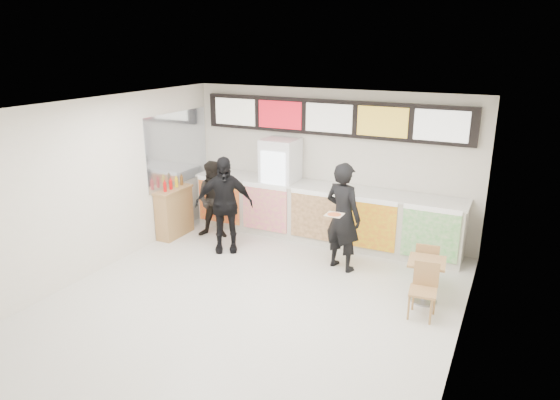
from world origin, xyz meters
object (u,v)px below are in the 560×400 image
Objects in this scene: customer_mid at (224,204)px; condiment_ledge at (174,212)px; customer_left at (215,200)px; cafe_table at (426,273)px; customer_main at (343,217)px; service_counter at (321,213)px; drinks_fridge at (280,187)px.

condiment_ledge is (-1.35, 0.20, -0.41)m from customer_mid.
cafe_table is (4.39, -0.87, -0.32)m from customer_left.
customer_main is 1.73m from cafe_table.
service_counter is at bearing 5.25° from customer_left.
customer_left is 0.86× the size of customer_mid.
drinks_fridge reaches higher than customer_main.
cafe_table is at bearing -34.90° from service_counter.
customer_main is 1.04× the size of customer_mid.
customer_mid is 1.43m from condiment_ledge.
customer_mid is at bearing -111.98° from drinks_fridge.
drinks_fridge is 1.40× the size of cafe_table.
service_counter is at bearing 21.43° from condiment_ledge.
cafe_table is (2.38, -1.66, -0.10)m from service_counter.
drinks_fridge is at bearing 20.59° from customer_left.
customer_left is at bearing 106.87° from customer_mid.
cafe_table is (3.32, -1.68, -0.53)m from drinks_fridge.
customer_left is (-2.01, -0.79, 0.23)m from service_counter.
customer_main is (0.82, -1.08, 0.39)m from service_counter.
cafe_table is at bearing -34.89° from customer_mid.
customer_left is at bearing 21.50° from condiment_ledge.
customer_left is 4.49m from cafe_table.
customer_left is 1.32× the size of condiment_ledge.
service_counter reaches higher than cafe_table.
service_counter is at bearing 138.79° from cafe_table.
customer_mid is at bearing -138.34° from service_counter.
customer_main reaches higher than customer_mid.
customer_mid is 1.30× the size of cafe_table.
customer_main is 1.60× the size of condiment_ledge.
cafe_table is (1.56, -0.58, -0.49)m from customer_main.
drinks_fridge reaches higher than customer_mid.
drinks_fridge is 3.75m from cafe_table.
drinks_fridge is 1.08× the size of customer_mid.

